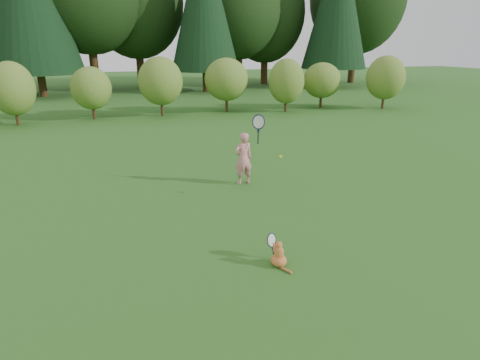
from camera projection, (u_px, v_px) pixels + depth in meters
name	position (u px, v px, depth m)	size (l,w,h in m)	color
ground	(242.00, 229.00, 7.58)	(100.00, 100.00, 0.00)	#215317
shrub_row	(162.00, 87.00, 18.93)	(28.00, 3.00, 2.80)	#3F6820
child	(244.00, 157.00, 9.84)	(0.75, 0.48, 1.95)	#D47E84
cat	(279.00, 253.00, 6.28)	(0.29, 0.57, 0.57)	#B74C23
tennis_ball	(280.00, 157.00, 8.75)	(0.07, 0.07, 0.07)	#B3C717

